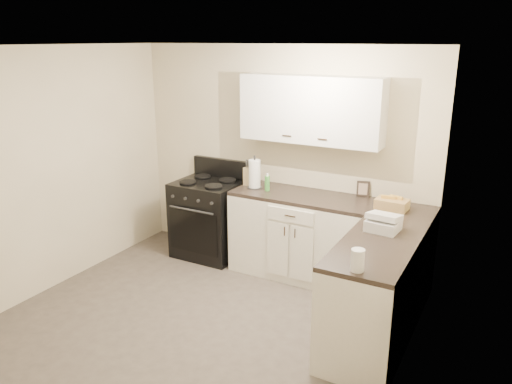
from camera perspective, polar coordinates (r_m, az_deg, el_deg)
The scene contains 20 objects.
floor at distance 4.79m, azimuth -7.27°, elevation -15.22°, with size 3.60×3.60×0.00m, color #473F38.
ceiling at distance 4.05m, azimuth -8.64°, elevation 16.19°, with size 3.60×3.60×0.00m, color white.
wall_back at distance 5.75m, azimuth 2.76°, elevation 4.02°, with size 3.60×3.60×0.00m, color beige.
wall_right at distance 3.55m, azimuth 16.34°, elevation -5.14°, with size 3.60×3.60×0.00m, color beige.
wall_left at distance 5.49m, azimuth -23.25°, elevation 1.99°, with size 3.60×3.60×0.00m, color beige.
base_cabinets_back at distance 5.56m, azimuth 5.24°, elevation -5.15°, with size 1.55×0.60×0.90m, color white.
base_cabinets_right at distance 4.70m, azimuth 14.26°, elevation -10.05°, with size 0.60×1.90×0.90m, color white.
countertop_back at distance 5.40m, azimuth 5.37°, elevation -0.53°, with size 1.55×0.60×0.04m, color black.
countertop_right at distance 4.51m, azimuth 14.69°, elevation -4.72°, with size 0.60×1.90×0.04m, color black.
upper_cabinets at distance 5.34m, azimuth 6.30°, elevation 9.35°, with size 1.55×0.30×0.70m, color silver.
stove at distance 6.09m, azimuth -5.39°, elevation -3.06°, with size 0.76×0.65×0.93m, color black.
knife_block at distance 5.70m, azimuth -0.85°, elevation 1.79°, with size 0.10×0.09×0.21m, color #D8BC85.
paper_towel at distance 5.59m, azimuth -0.16°, elevation 2.07°, with size 0.13×0.13×0.32m, color white.
soap_bottle at distance 5.50m, azimuth 1.29°, elevation 0.99°, with size 0.06×0.06×0.17m, color green.
picture_frame at distance 5.42m, azimuth 12.15°, elevation 0.36°, with size 0.13×0.02×0.17m, color black.
wicker_basket at distance 5.10m, azimuth 15.27°, elevation -1.35°, with size 0.31×0.20×0.10m, color tan.
countertop_grill at distance 4.52m, azimuth 14.33°, elevation -3.69°, with size 0.27×0.25×0.10m, color silver.
glass_jar at distance 3.71m, azimuth 11.54°, elevation -7.64°, with size 0.10×0.10×0.17m, color silver.
oven_mitt_near at distance 4.31m, azimuth 8.32°, elevation -11.33°, with size 0.02×0.17×0.30m, color black.
oven_mitt_far at distance 4.48m, azimuth 9.04°, elevation -11.14°, with size 0.02×0.13×0.23m, color black.
Camera 1 is at (2.43, -3.24, 2.56)m, focal length 35.00 mm.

